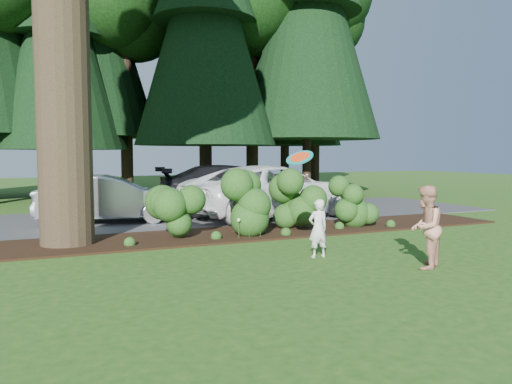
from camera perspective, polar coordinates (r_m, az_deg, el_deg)
ground at (r=10.83m, az=5.84°, el=-7.31°), size 80.00×80.00×0.00m
mulch_bed at (r=13.69m, az=-0.99°, el=-4.70°), size 16.00×2.50×0.05m
driveway at (r=17.64m, az=-6.43°, el=-2.70°), size 22.00×6.00×0.03m
shrub_row at (r=13.81m, az=2.13°, el=-1.34°), size 6.53×1.60×1.61m
lily_cluster at (r=12.73m, az=-0.73°, el=-3.25°), size 0.69×0.09×0.57m
tree_wall at (r=27.15m, az=-12.15°, el=19.96°), size 25.66×12.15×17.09m
car_silver_wagon at (r=16.34m, az=-16.25°, el=-0.76°), size 4.70×2.36×1.48m
car_white_suv at (r=17.02m, az=2.07°, el=0.11°), size 6.77×4.01×1.76m
car_dark_suv at (r=19.66m, az=-2.58°, el=0.61°), size 6.13×3.03×1.71m
child at (r=10.64m, az=7.12°, el=-4.14°), size 0.45×0.30×1.24m
adult at (r=10.08m, az=18.81°, el=-3.81°), size 0.98×0.94×1.59m
frisbee at (r=10.15m, az=5.02°, el=3.94°), size 0.58×0.56×0.39m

